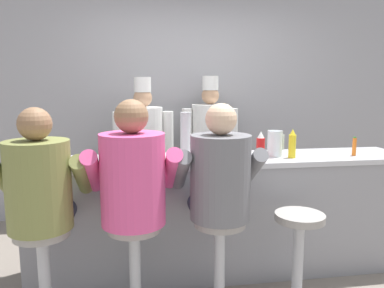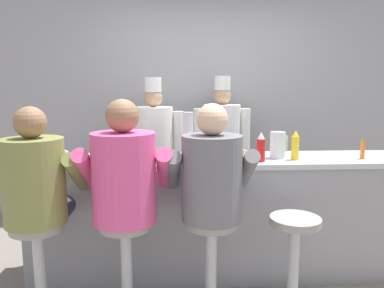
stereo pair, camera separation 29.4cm
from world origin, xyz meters
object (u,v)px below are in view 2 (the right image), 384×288
at_px(breakfast_plate, 125,159).
at_px(diner_seated_olive, 36,188).
at_px(ketchup_bottle_red, 261,148).
at_px(diner_seated_grey, 211,184).
at_px(cook_in_whites_near, 154,146).
at_px(mustard_bottle_yellow, 295,146).
at_px(cup_stack_steel, 188,133).
at_px(coffee_mug_white, 57,155).
at_px(cook_in_whites_far, 222,142).
at_px(cereal_bowl, 199,156).
at_px(hot_sauce_bottle_orange, 363,149).
at_px(water_pitcher_clear, 278,145).
at_px(empty_stool_round, 294,249).
at_px(coffee_mug_tan, 240,155).
at_px(diner_seated_pink, 125,183).

distance_m(breakfast_plate, diner_seated_olive, 0.71).
bearing_deg(ketchup_bottle_red, breakfast_plate, 175.39).
xyz_separation_m(diner_seated_grey, cook_in_whites_near, (-0.44, 1.62, -0.01)).
bearing_deg(mustard_bottle_yellow, cup_stack_steel, 161.66).
distance_m(coffee_mug_white, cook_in_whites_far, 1.95).
bearing_deg(cook_in_whites_far, ketchup_bottle_red, -85.50).
bearing_deg(cook_in_whites_far, diner_seated_olive, -128.54).
xyz_separation_m(breakfast_plate, coffee_mug_white, (-0.51, -0.01, 0.04)).
distance_m(diner_seated_grey, cook_in_whites_near, 1.68).
distance_m(ketchup_bottle_red, cook_in_whites_near, 1.50).
bearing_deg(cereal_bowl, coffee_mug_white, -177.98).
bearing_deg(hot_sauce_bottle_orange, mustard_bottle_yellow, -179.21).
height_order(coffee_mug_white, diner_seated_grey, diner_seated_grey).
height_order(breakfast_plate, cereal_bowl, cereal_bowl).
relative_size(hot_sauce_bottle_orange, breakfast_plate, 0.60).
bearing_deg(cook_in_whites_far, water_pitcher_clear, -77.50).
relative_size(diner_seated_grey, cook_in_whites_far, 0.87).
height_order(cup_stack_steel, diner_seated_olive, diner_seated_olive).
xyz_separation_m(coffee_mug_white, cook_in_whites_far, (1.44, 1.31, -0.11)).
distance_m(water_pitcher_clear, cook_in_whites_near, 1.50).
height_order(ketchup_bottle_red, cook_in_whites_near, cook_in_whites_near).
relative_size(ketchup_bottle_red, diner_seated_grey, 0.16).
distance_m(hot_sauce_bottle_orange, diner_seated_grey, 1.35).
distance_m(mustard_bottle_yellow, diner_seated_grey, 0.86).
bearing_deg(diner_seated_grey, empty_stool_round, -3.39).
height_order(hot_sauce_bottle_orange, coffee_mug_tan, hot_sauce_bottle_orange).
xyz_separation_m(ketchup_bottle_red, cup_stack_steel, (-0.54, 0.33, 0.07)).
height_order(breakfast_plate, coffee_mug_tan, coffee_mug_tan).
relative_size(coffee_mug_tan, cook_in_whites_near, 0.08).
bearing_deg(cook_in_whites_near, breakfast_plate, -98.60).
bearing_deg(coffee_mug_tan, cup_stack_steel, 145.50).
bearing_deg(diner_seated_olive, diner_seated_pink, 0.24).
distance_m(empty_stool_round, cook_in_whites_near, 1.98).
bearing_deg(diner_seated_pink, breakfast_plate, 96.19).
height_order(ketchup_bottle_red, coffee_mug_white, ketchup_bottle_red).
relative_size(hot_sauce_bottle_orange, empty_stool_round, 0.23).
bearing_deg(coffee_mug_tan, coffee_mug_white, 179.33).
bearing_deg(cereal_bowl, ketchup_bottle_red, -14.05).
relative_size(water_pitcher_clear, cook_in_whites_far, 0.13).
distance_m(water_pitcher_clear, coffee_mug_tan, 0.33).
bearing_deg(cereal_bowl, cook_in_whites_far, 74.58).
height_order(coffee_mug_tan, empty_stool_round, coffee_mug_tan).
distance_m(cup_stack_steel, empty_stool_round, 1.24).
distance_m(ketchup_bottle_red, diner_seated_olive, 1.61).
relative_size(breakfast_plate, cook_in_whites_far, 0.16).
relative_size(cup_stack_steel, diner_seated_pink, 0.25).
bearing_deg(cook_in_whites_far, cook_in_whites_near, -166.57).
bearing_deg(breakfast_plate, diner_seated_olive, -135.83).
height_order(diner_seated_olive, cook_in_whites_far, cook_in_whites_far).
height_order(cup_stack_steel, cook_in_whites_near, cook_in_whites_near).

